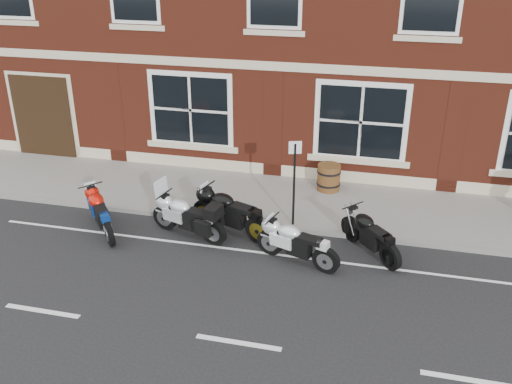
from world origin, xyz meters
TOP-DOWN VIEW (x-y plane):
  - ground at (0.00, 0.00)m, footprint 80.00×80.00m
  - sidewalk at (0.00, 3.00)m, footprint 30.00×3.00m
  - kerb at (0.00, 1.42)m, footprint 30.00×0.16m
  - moto_touring_silver at (-2.26, 0.58)m, footprint 2.07×0.81m
  - moto_sport_red at (-4.38, 0.32)m, footprint 1.47×1.71m
  - moto_sport_black at (-1.27, 0.97)m, footprint 2.23×0.99m
  - moto_sport_silver at (0.53, -0.01)m, footprint 1.98×0.81m
  - moto_naked_black at (2.10, 0.79)m, footprint 1.47×1.64m
  - barrel_planter at (0.76, 3.86)m, footprint 0.67×0.67m
  - parking_sign at (0.17, 1.55)m, footprint 0.30×0.12m

SIDE VIEW (x-z plane):
  - ground at x=0.00m, z-range 0.00..0.00m
  - sidewalk at x=0.00m, z-range 0.00..0.12m
  - kerb at x=0.00m, z-range 0.00..0.12m
  - barrel_planter at x=0.76m, z-range 0.12..0.87m
  - moto_sport_silver at x=0.53m, z-range 0.07..1.00m
  - moto_naked_black at x=2.10m, z-range 0.07..1.00m
  - moto_sport_red at x=-4.38m, z-range 0.07..1.03m
  - moto_touring_silver at x=-2.26m, z-range -0.13..1.27m
  - moto_sport_black at x=-1.27m, z-range 0.08..1.13m
  - parking_sign at x=0.17m, z-range 0.29..2.49m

